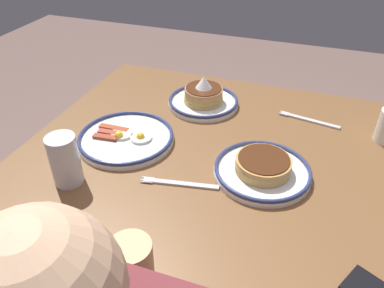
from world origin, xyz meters
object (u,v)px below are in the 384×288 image
(drinking_glass, at_px, (65,162))
(fork_near, at_px, (179,184))
(plate_far_companion, at_px, (126,138))
(plate_near_main, at_px, (203,98))
(plate_center_pancakes, at_px, (263,169))
(fork_far, at_px, (308,120))

(drinking_glass, bearing_deg, fork_near, -163.35)
(plate_far_companion, xyz_separation_m, fork_near, (-0.21, 0.13, -0.01))
(plate_near_main, distance_m, plate_far_companion, 0.32)
(drinking_glass, bearing_deg, plate_far_companion, -104.37)
(plate_center_pancakes, relative_size, fork_near, 1.26)
(plate_far_companion, xyz_separation_m, drinking_glass, (0.05, 0.21, 0.05))
(drinking_glass, relative_size, fork_far, 0.69)
(plate_near_main, height_order, plate_far_companion, plate_near_main)
(plate_near_main, relative_size, drinking_glass, 1.76)
(plate_near_main, bearing_deg, plate_center_pancakes, 130.62)
(plate_near_main, distance_m, plate_center_pancakes, 0.39)
(plate_near_main, relative_size, fork_far, 1.21)
(plate_near_main, bearing_deg, plate_far_companion, 62.54)
(drinking_glass, distance_m, fork_near, 0.28)
(fork_near, bearing_deg, plate_center_pancakes, -150.38)
(plate_far_companion, bearing_deg, plate_center_pancakes, 177.23)
(drinking_glass, height_order, fork_near, drinking_glass)
(fork_far, bearing_deg, plate_far_companion, 30.89)
(plate_center_pancakes, bearing_deg, fork_far, -105.78)
(drinking_glass, bearing_deg, fork_far, -137.39)
(plate_near_main, xyz_separation_m, plate_far_companion, (0.15, 0.28, -0.01))
(fork_far, bearing_deg, fork_near, 56.59)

